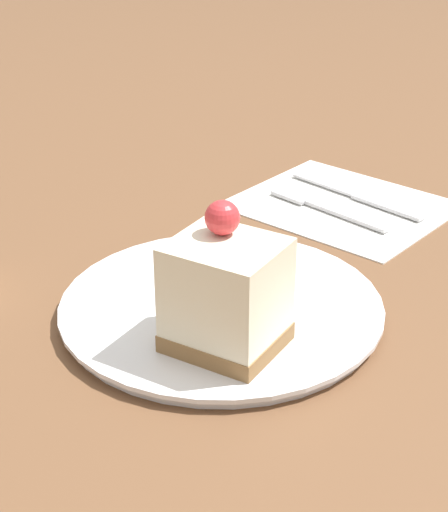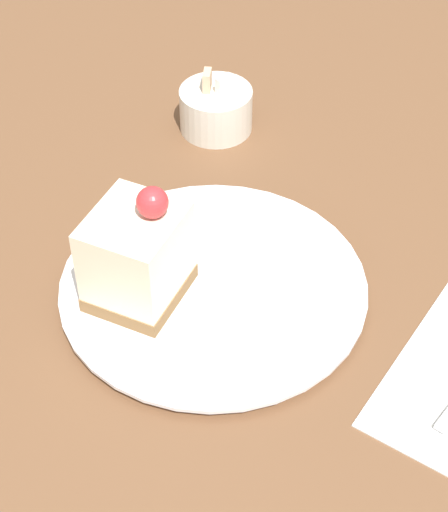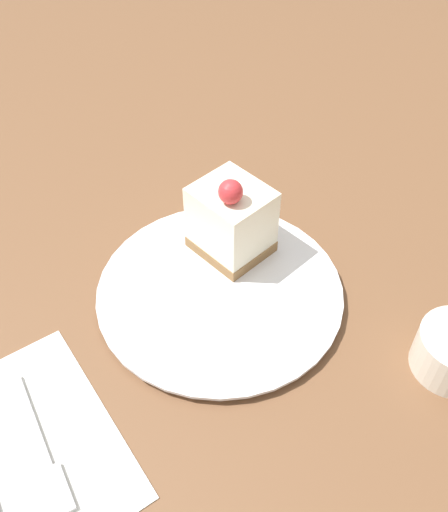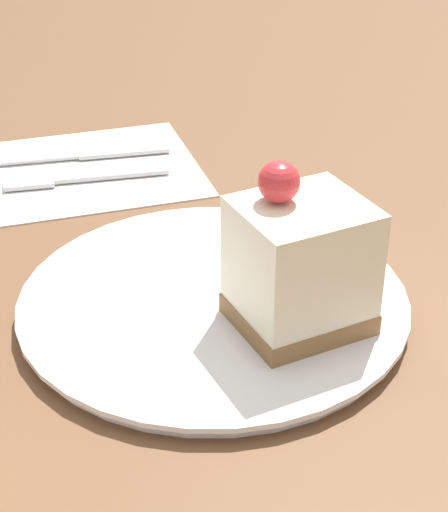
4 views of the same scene
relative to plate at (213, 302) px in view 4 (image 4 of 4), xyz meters
The scene contains 6 objects.
ground_plane 0.04m from the plate, 89.57° to the right, with size 4.00×4.00×0.00m, color brown.
plate is the anchor object (origin of this frame).
cake_slice 0.08m from the plate, 147.41° to the right, with size 0.08×0.09×0.12m.
napkin 0.27m from the plate, ahead, with size 0.22×0.25×0.00m.
fork 0.25m from the plate, ahead, with size 0.06×0.15×0.00m.
knife 0.29m from the plate, ahead, with size 0.06×0.18×0.00m.
Camera 4 is at (-0.45, 0.27, 0.35)m, focal length 60.00 mm.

